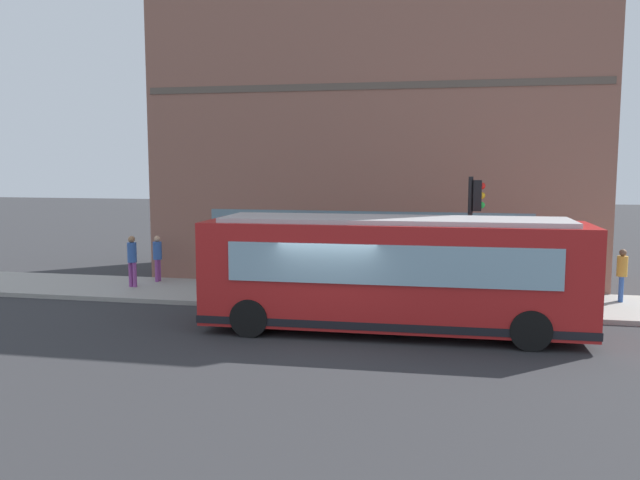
# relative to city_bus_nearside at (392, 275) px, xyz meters

# --- Properties ---
(ground) EXTENTS (120.00, 120.00, 0.00)m
(ground) POSITION_rel_city_bus_nearside_xyz_m (-0.64, 1.50, -1.55)
(ground) COLOR #2D2D30
(sidewalk_curb) EXTENTS (3.80, 40.00, 0.15)m
(sidewalk_curb) POSITION_rel_city_bus_nearside_xyz_m (3.87, 1.50, -1.48)
(sidewalk_curb) COLOR #9E9991
(sidewalk_curb) RESTS_ON ground
(building_corner) EXTENTS (6.40, 16.42, 12.95)m
(building_corner) POSITION_rel_city_bus_nearside_xyz_m (8.94, 1.50, 4.91)
(building_corner) COLOR #8C5B4C
(building_corner) RESTS_ON ground
(city_bus_nearside) EXTENTS (2.77, 10.09, 3.07)m
(city_bus_nearside) POSITION_rel_city_bus_nearside_xyz_m (0.00, 0.00, 0.00)
(city_bus_nearside) COLOR red
(city_bus_nearside) RESTS_ON ground
(traffic_light_near_corner) EXTENTS (0.32, 0.49, 3.94)m
(traffic_light_near_corner) POSITION_rel_city_bus_nearside_xyz_m (2.55, -2.15, 1.34)
(traffic_light_near_corner) COLOR black
(traffic_light_near_corner) RESTS_ON sidewalk_curb
(fire_hydrant) EXTENTS (0.35, 0.35, 0.74)m
(fire_hydrant) POSITION_rel_city_bus_nearside_xyz_m (3.53, 3.08, -1.04)
(fire_hydrant) COLOR red
(fire_hydrant) RESTS_ON sidewalk_curb
(pedestrian_near_hydrant) EXTENTS (0.32, 0.32, 1.69)m
(pedestrian_near_hydrant) POSITION_rel_city_bus_nearside_xyz_m (5.01, 9.09, -0.43)
(pedestrian_near_hydrant) COLOR #8C3F8C
(pedestrian_near_hydrant) RESTS_ON sidewalk_curb
(pedestrian_by_light_pole) EXTENTS (0.32, 0.32, 1.80)m
(pedestrian_by_light_pole) POSITION_rel_city_bus_nearside_xyz_m (3.81, 9.47, -0.36)
(pedestrian_by_light_pole) COLOR #8C3F8C
(pedestrian_by_light_pole) RESTS_ON sidewalk_curb
(pedestrian_walking_along_curb) EXTENTS (0.32, 0.32, 1.66)m
(pedestrian_walking_along_curb) POSITION_rel_city_bus_nearside_xyz_m (4.64, -6.76, -0.45)
(pedestrian_walking_along_curb) COLOR #3359A5
(pedestrian_walking_along_curb) RESTS_ON sidewalk_curb
(newspaper_vending_box) EXTENTS (0.44, 0.42, 0.90)m
(newspaper_vending_box) POSITION_rel_city_bus_nearside_xyz_m (3.51, 0.25, -0.95)
(newspaper_vending_box) COLOR #197233
(newspaper_vending_box) RESTS_ON sidewalk_curb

